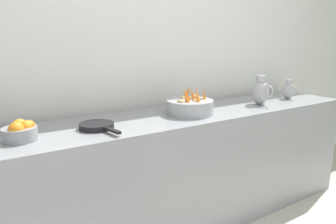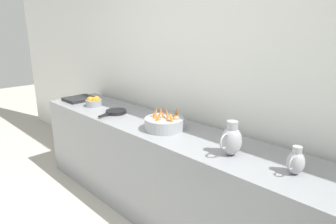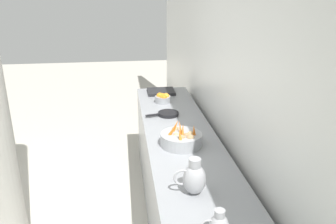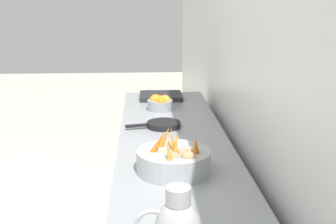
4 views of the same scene
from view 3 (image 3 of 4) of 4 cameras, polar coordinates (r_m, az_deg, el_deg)
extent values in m
cube|color=white|center=(2.51, 14.59, 3.27)|extent=(0.10, 9.13, 3.00)
cube|color=gray|center=(3.27, 2.41, -12.03)|extent=(0.65, 3.35, 0.92)
cylinder|color=#9EA0A5|center=(2.93, 2.21, -4.60)|extent=(0.35, 0.35, 0.11)
torus|color=#9EA0A5|center=(2.95, 2.19, -5.43)|extent=(0.21, 0.21, 0.01)
cone|color=orange|center=(2.92, 2.07, -2.70)|extent=(0.04, 0.09, 0.13)
cone|color=orange|center=(2.87, 4.35, -3.19)|extent=(0.06, 0.08, 0.13)
cone|color=orange|center=(2.79, 2.01, -3.96)|extent=(0.05, 0.06, 0.11)
cone|color=orange|center=(2.87, 2.46, -3.20)|extent=(0.05, 0.08, 0.13)
cone|color=orange|center=(2.87, 0.79, -3.04)|extent=(0.10, 0.06, 0.14)
cone|color=orange|center=(2.95, 1.19, -2.47)|extent=(0.09, 0.06, 0.13)
ellipsoid|color=tan|center=(2.92, 3.81, -3.63)|extent=(0.05, 0.05, 0.04)
ellipsoid|color=#9E7F56|center=(2.84, 2.32, -4.28)|extent=(0.06, 0.05, 0.05)
ellipsoid|color=#9E7F56|center=(2.89, 3.07, -3.91)|extent=(0.05, 0.05, 0.04)
ellipsoid|color=tan|center=(2.89, 1.38, -3.87)|extent=(0.05, 0.04, 0.04)
ellipsoid|color=tan|center=(3.00, 1.25, -2.90)|extent=(0.07, 0.06, 0.05)
ellipsoid|color=#9E7F56|center=(2.84, 3.71, -4.27)|extent=(0.07, 0.06, 0.05)
cylinder|color=gray|center=(4.01, -0.87, 2.13)|extent=(0.18, 0.18, 0.08)
sphere|color=orange|center=(4.00, -0.34, 2.60)|extent=(0.08, 0.08, 0.08)
sphere|color=orange|center=(4.02, -0.96, 2.67)|extent=(0.07, 0.07, 0.07)
sphere|color=orange|center=(3.95, -0.68, 2.39)|extent=(0.07, 0.07, 0.07)
sphere|color=orange|center=(3.97, -0.89, 2.47)|extent=(0.08, 0.08, 0.08)
sphere|color=orange|center=(4.01, -1.37, 2.67)|extent=(0.08, 0.08, 0.08)
ellipsoid|color=#A3A3A8|center=(2.27, 4.41, -11.07)|extent=(0.15, 0.15, 0.21)
cylinder|color=#A3A3A8|center=(2.21, 4.50, -8.40)|extent=(0.08, 0.08, 0.06)
torus|color=#A3A3A8|center=(2.24, 2.34, -10.80)|extent=(0.11, 0.01, 0.11)
cylinder|color=#A3A3A8|center=(1.89, 8.60, -16.34)|extent=(0.06, 0.06, 0.04)
cube|color=#232326|center=(4.38, -1.17, 3.41)|extent=(0.34, 0.30, 0.04)
cylinder|color=black|center=(3.61, 0.05, -0.29)|extent=(0.22, 0.22, 0.03)
cube|color=black|center=(3.56, -2.65, -0.52)|extent=(0.14, 0.05, 0.02)
camera|label=1|loc=(4.22, -25.86, 7.84)|focal=31.98mm
camera|label=2|loc=(1.56, -61.43, -5.45)|focal=31.41mm
camera|label=4|loc=(0.86, 16.15, -12.57)|focal=47.13mm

